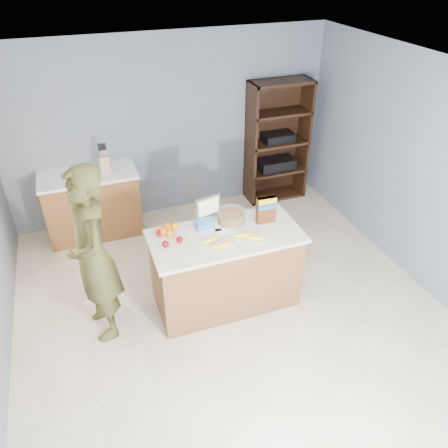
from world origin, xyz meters
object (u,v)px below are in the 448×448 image
object	(u,v)px
tv	(208,207)
counter_peninsula	(226,272)
shelving_unit	(276,143)
cereal_box	(266,208)
person	(93,257)

from	to	relation	value
tv	counter_peninsula	bearing A→B (deg)	-76.02
shelving_unit	cereal_box	distance (m)	2.25
tv	cereal_box	distance (m)	0.61
counter_peninsula	person	bearing A→B (deg)	177.80
tv	shelving_unit	bearing A→B (deg)	46.63
counter_peninsula	person	distance (m)	1.41
shelving_unit	cereal_box	size ratio (longest dim) A/B	6.00
person	tv	size ratio (longest dim) A/B	6.58
counter_peninsula	cereal_box	world-z (taller)	cereal_box
counter_peninsula	tv	xyz separation A→B (m)	(-0.08, 0.32, 0.64)
counter_peninsula	tv	distance (m)	0.72
tv	person	bearing A→B (deg)	-167.51
shelving_unit	person	distance (m)	3.49
tv	cereal_box	bearing A→B (deg)	-23.36
counter_peninsula	shelving_unit	distance (m)	2.61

